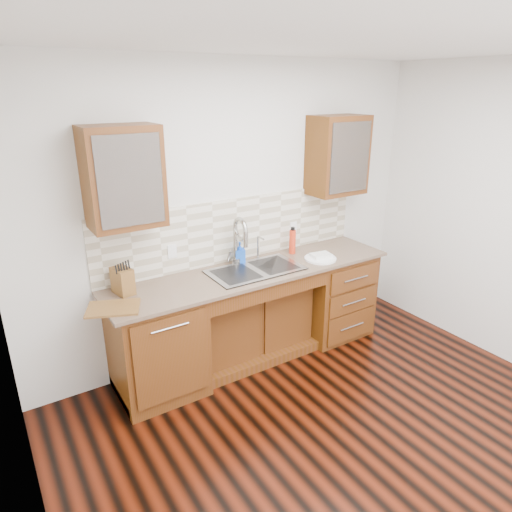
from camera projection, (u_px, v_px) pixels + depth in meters
ground at (360, 455)px, 3.30m from camera, size 4.00×3.50×0.10m
ceiling at (404, 24)px, 2.32m from camera, size 4.00×3.50×0.10m
wall_back at (233, 213)px, 4.23m from camera, size 4.00×0.10×2.70m
wall_left at (5, 389)px, 1.78m from camera, size 0.10×3.50×2.70m
base_cabinet_left at (157, 345)px, 3.79m from camera, size 0.70×0.62×0.88m
base_cabinet_center at (249, 320)px, 4.37m from camera, size 1.20×0.44×0.70m
base_cabinet_right at (331, 293)px, 4.74m from camera, size 0.70×0.62×0.88m
countertop at (255, 271)px, 4.09m from camera, size 2.70×0.65×0.03m
backsplash at (236, 230)px, 4.23m from camera, size 2.70×0.02×0.59m
sink at (255, 279)px, 4.10m from camera, size 0.84×0.46×0.19m
faucet at (235, 243)px, 4.15m from camera, size 0.04×0.04×0.40m
filter_tap at (258, 247)px, 4.31m from camera, size 0.02×0.02×0.24m
upper_cabinet_left at (123, 177)px, 3.36m from camera, size 0.55×0.34×0.75m
upper_cabinet_right at (337, 155)px, 4.42m from camera, size 0.55×0.34×0.75m
outlet_left at (172, 251)px, 3.92m from camera, size 0.08×0.01×0.12m
outlet_right at (293, 228)px, 4.58m from camera, size 0.08×0.01×0.12m
soap_bottle at (240, 253)px, 4.21m from camera, size 0.12×0.12×0.20m
water_bottle at (292, 242)px, 4.45m from camera, size 0.07×0.07×0.24m
plate at (320, 259)px, 4.33m from camera, size 0.36×0.36×0.02m
dish_towel at (321, 255)px, 4.35m from camera, size 0.21×0.16×0.03m
knife_block at (123, 281)px, 3.59m from camera, size 0.15×0.21×0.21m
cutting_board at (113, 308)px, 3.36m from camera, size 0.45×0.39×0.02m
cup_left_a at (111, 185)px, 3.33m from camera, size 0.14×0.14×0.10m
cup_left_b at (133, 184)px, 3.42m from camera, size 0.10×0.10×0.09m
cup_right_a at (326, 162)px, 4.36m from camera, size 0.14×0.14×0.10m
cup_right_b at (345, 160)px, 4.48m from camera, size 0.11×0.11×0.09m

